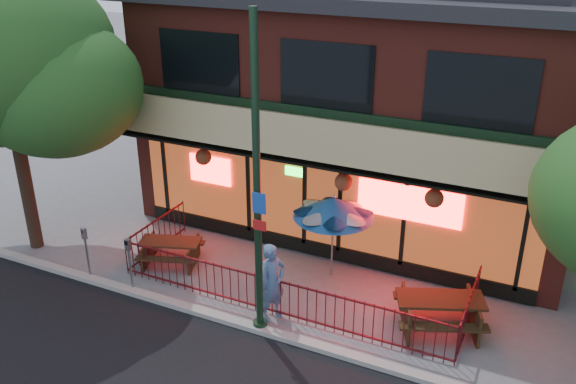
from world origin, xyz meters
name	(u,v)px	position (x,y,z in m)	size (l,w,h in m)	color
ground	(268,319)	(0.00, 0.00, 0.00)	(80.00, 80.00, 0.00)	gray
curb	(258,329)	(0.00, -0.50, 0.06)	(80.00, 0.25, 0.12)	#999993
restaurant_building	(375,77)	(0.00, 7.11, 4.13)	(12.96, 9.49, 8.05)	maroon
patio_fence	(278,285)	(0.00, 0.50, 0.63)	(8.44, 2.62, 1.00)	#4E1016
street_light	(257,202)	(0.00, -0.40, 3.15)	(0.43, 0.32, 7.00)	#15301D
street_tree_left	(3,42)	(-7.46, 0.39, 5.67)	(5.60, 5.60, 8.05)	#37291B
picnic_table_left	(171,248)	(-3.49, 1.13, 0.45)	(1.90, 1.68, 0.68)	#402A17
picnic_table_right	(440,309)	(3.60, 1.32, 0.53)	(2.31, 2.07, 0.81)	#382613
patio_umbrella	(333,207)	(0.60, 2.40, 1.95)	(1.99, 2.00, 2.28)	gray
pedestrian	(272,283)	(0.07, 0.10, 0.95)	(0.69, 0.45, 1.89)	#4D6F9B
parking_meter_near	(129,256)	(-3.56, -0.40, 0.99)	(0.15, 0.14, 1.46)	gray
parking_meter_far	(86,245)	(-4.92, -0.40, 0.98)	(0.16, 0.15, 1.45)	gray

